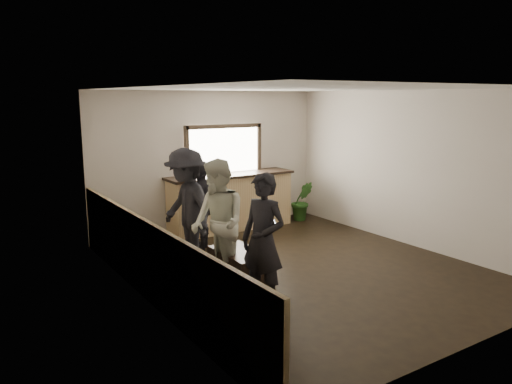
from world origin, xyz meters
TOP-DOWN VIEW (x-y plane):
  - ground at (0.00, 0.00)m, footprint 5.00×6.00m
  - room_shell at (-0.74, 0.00)m, footprint 5.01×6.01m
  - bar_counter at (0.30, 2.70)m, footprint 2.70×0.68m
  - sofa at (-1.87, 0.16)m, footprint 0.88×2.11m
  - coffee_table at (-1.07, 0.08)m, footprint 0.56×1.01m
  - cup_a at (-1.11, 0.27)m, footprint 0.14×0.14m
  - cup_b at (-0.93, -0.05)m, footprint 0.15×0.15m
  - potted_plant at (1.99, 2.48)m, footprint 0.58×0.53m
  - person_a at (-1.28, -0.84)m, footprint 0.61×0.74m
  - person_b at (-1.42, 0.10)m, footprint 0.76×0.94m
  - person_c at (-1.42, 1.12)m, footprint 0.78×1.27m
  - person_d at (-0.83, 1.78)m, footprint 0.87×0.95m

SIDE VIEW (x-z plane):
  - ground at x=0.00m, z-range -0.01..0.01m
  - coffee_table at x=-1.07m, z-range 0.00..0.45m
  - sofa at x=-1.87m, z-range 0.00..0.61m
  - potted_plant at x=1.99m, z-range 0.00..0.86m
  - cup_a at x=-1.11m, z-range 0.45..0.54m
  - cup_b at x=-0.93m, z-range 0.45..0.55m
  - bar_counter at x=0.30m, z-range -0.42..1.71m
  - person_d at x=-0.83m, z-range 0.00..1.56m
  - person_a at x=-1.28m, z-range 0.00..1.74m
  - person_b at x=-1.42m, z-range 0.00..1.83m
  - person_c at x=-1.42m, z-range 0.00..1.90m
  - room_shell at x=-0.74m, z-range 0.07..2.87m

